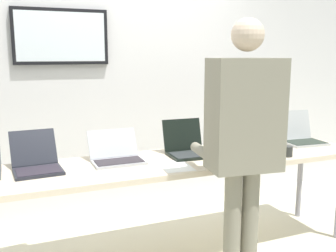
{
  "coord_description": "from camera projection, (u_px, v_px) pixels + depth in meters",
  "views": [
    {
      "loc": [
        -1.06,
        -2.64,
        1.58
      ],
      "look_at": [
        0.09,
        0.16,
        1.02
      ],
      "focal_mm": 41.73,
      "sensor_mm": 36.0,
      "label": 1
    }
  ],
  "objects": [
    {
      "name": "paper_sheet",
      "position": [
        175.0,
        166.0,
        2.79
      ],
      "size": [
        0.23,
        0.31,
        0.0
      ],
      "color": "white",
      "rests_on": "workbench"
    },
    {
      "name": "coffee_mug",
      "position": [
        287.0,
        151.0,
        3.05
      ],
      "size": [
        0.08,
        0.08,
        0.08
      ],
      "color": "#2C2E2C",
      "rests_on": "workbench"
    },
    {
      "name": "laptop_station_4",
      "position": [
        300.0,
        136.0,
        3.54
      ],
      "size": [
        0.38,
        0.37,
        0.28
      ],
      "color": "#B0B3B3",
      "rests_on": "workbench"
    },
    {
      "name": "laptop_station_2",
      "position": [
        187.0,
        147.0,
        3.1
      ],
      "size": [
        0.34,
        0.35,
        0.27
      ],
      "color": "black",
      "rests_on": "workbench"
    },
    {
      "name": "laptop_station_0",
      "position": [
        36.0,
        162.0,
        2.69
      ],
      "size": [
        0.34,
        0.42,
        0.25
      ],
      "color": "#21232C",
      "rests_on": "workbench"
    },
    {
      "name": "back_wall",
      "position": [
        121.0,
        84.0,
        3.87
      ],
      "size": [
        8.0,
        0.11,
        2.56
      ],
      "color": "silver",
      "rests_on": "ground"
    },
    {
      "name": "workbench",
      "position": [
        165.0,
        167.0,
        2.95
      ],
      "size": [
        3.24,
        0.7,
        0.79
      ],
      "color": "beige",
      "rests_on": "ground"
    },
    {
      "name": "laptop_station_3",
      "position": [
        249.0,
        142.0,
        3.32
      ],
      "size": [
        0.32,
        0.32,
        0.24
      ],
      "color": "#B0AEB8",
      "rests_on": "workbench"
    },
    {
      "name": "person",
      "position": [
        244.0,
        134.0,
        2.42
      ],
      "size": [
        0.49,
        0.63,
        1.8
      ],
      "color": "gray",
      "rests_on": "ground"
    },
    {
      "name": "laptop_station_1",
      "position": [
        116.0,
        155.0,
        2.9
      ],
      "size": [
        0.37,
        0.34,
        0.22
      ],
      "color": "#B0B1B9",
      "rests_on": "workbench"
    }
  ]
}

